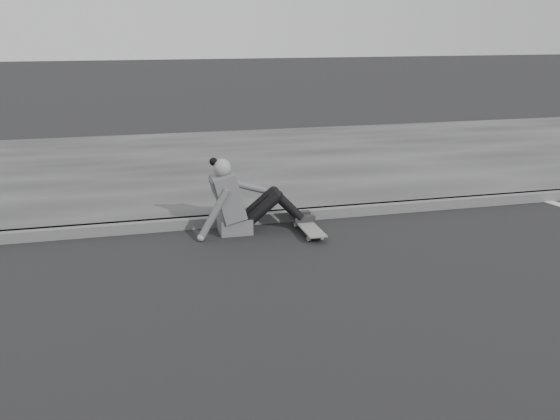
{
  "coord_description": "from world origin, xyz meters",
  "views": [
    {
      "loc": [
        -2.82,
        -4.38,
        2.27
      ],
      "look_at": [
        -1.33,
        1.4,
        0.5
      ],
      "focal_mm": 40.0,
      "sensor_mm": 36.0,
      "label": 1
    }
  ],
  "objects": [
    {
      "name": "sidewalk",
      "position": [
        0.0,
        5.6,
        0.06
      ],
      "size": [
        24.0,
        6.0,
        0.12
      ],
      "primitive_type": "cube",
      "color": "#383838",
      "rests_on": "ground"
    },
    {
      "name": "seated_woman",
      "position": [
        -1.56,
        2.29,
        0.36
      ],
      "size": [
        1.38,
        0.46,
        0.88
      ],
      "color": "#525255",
      "rests_on": "ground"
    },
    {
      "name": "curb",
      "position": [
        0.0,
        2.58,
        0.06
      ],
      "size": [
        24.0,
        0.16,
        0.12
      ],
      "primitive_type": "cube",
      "color": "#545454",
      "rests_on": "ground"
    },
    {
      "name": "ground",
      "position": [
        0.0,
        0.0,
        0.0
      ],
      "size": [
        80.0,
        80.0,
        0.0
      ],
      "primitive_type": "plane",
      "color": "black",
      "rests_on": "ground"
    },
    {
      "name": "skateboard",
      "position": [
        -0.83,
        2.05,
        0.07
      ],
      "size": [
        0.2,
        0.78,
        0.09
      ],
      "color": "gray",
      "rests_on": "ground"
    }
  ]
}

